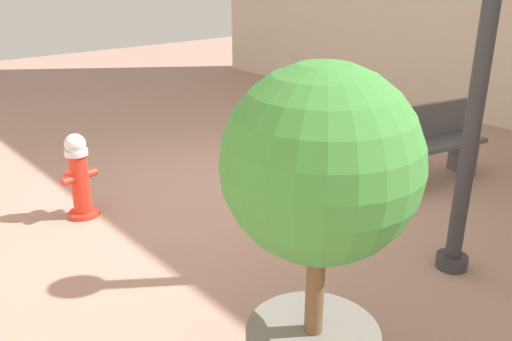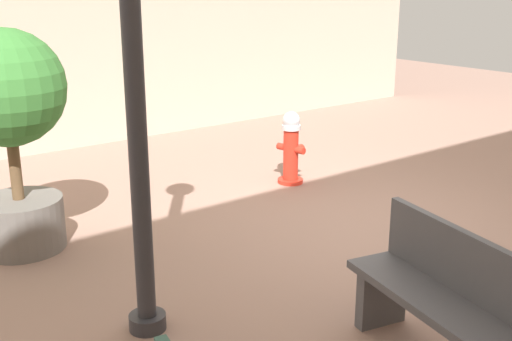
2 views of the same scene
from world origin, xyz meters
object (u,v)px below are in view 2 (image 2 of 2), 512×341
at_px(bench_near, 449,300).
at_px(street_lamp, 131,13).
at_px(fire_hydrant, 291,147).
at_px(planter_tree, 9,118).

xyz_separation_m(bench_near, street_lamp, (1.66, 1.38, 1.84)).
bearing_deg(street_lamp, bench_near, -140.16).
relative_size(bench_near, street_lamp, 0.44).
bearing_deg(fire_hydrant, bench_near, 153.94).
relative_size(fire_hydrant, street_lamp, 0.25).
xyz_separation_m(fire_hydrant, street_lamp, (-2.09, 3.21, 1.86)).
xyz_separation_m(bench_near, planter_tree, (3.75, 1.62, 0.82)).
distance_m(fire_hydrant, street_lamp, 4.26).
xyz_separation_m(fire_hydrant, planter_tree, (0.01, 3.45, 0.84)).
distance_m(bench_near, street_lamp, 2.83).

